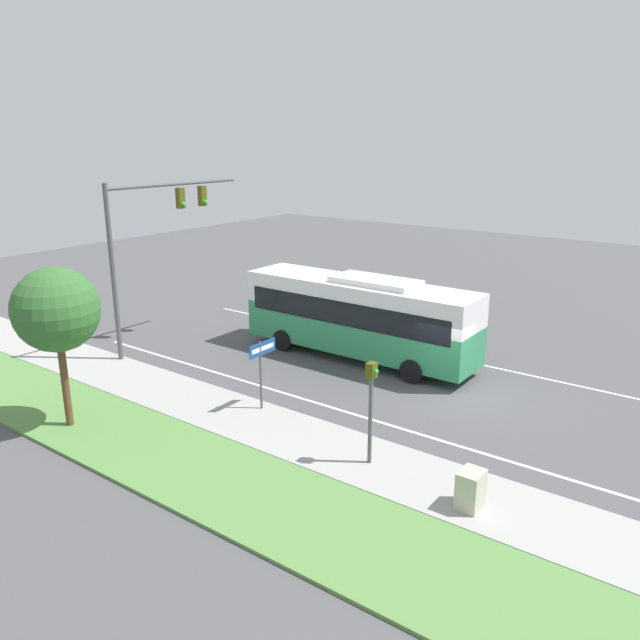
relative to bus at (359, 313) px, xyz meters
name	(u,v)px	position (x,y,z in m)	size (l,w,h in m)	color
ground_plane	(444,392)	(-1.30, -4.67, -1.99)	(80.00, 80.00, 0.00)	#4C4C4F
sidewalk	(353,457)	(-7.50, -4.67, -1.93)	(2.80, 80.00, 0.12)	#9E9E99
grass_verge	(284,507)	(-10.70, -4.67, -1.94)	(3.60, 80.00, 0.10)	#568442
lane_divider_near	(396,427)	(-4.90, -4.67, -1.98)	(0.14, 30.00, 0.01)	silver
lane_divider_far	(482,365)	(2.30, -4.67, -1.98)	(0.14, 30.00, 0.01)	silver
bus	(359,313)	(0.00, 0.00, 0.00)	(2.62, 10.38, 3.60)	#2D8956
signal_gantry	(151,231)	(-4.26, 7.84, 3.32)	(7.25, 0.41, 7.42)	#4C4C51
pedestrian_signal	(371,397)	(-7.56, -5.28, 0.17)	(0.28, 0.34, 3.18)	#4C4C51
street_sign	(262,362)	(-6.52, -0.29, -0.17)	(1.28, 0.08, 2.55)	#4C4C51
utility_cabinet	(471,489)	(-7.99, -8.53, -1.36)	(0.73, 0.57, 1.01)	#B7B29E
roadside_tree	(56,310)	(-11.24, 3.96, 2.00)	(2.68, 2.68, 5.25)	brown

